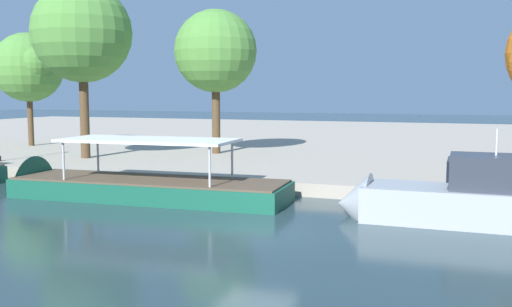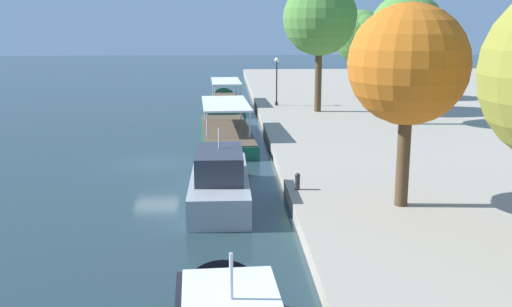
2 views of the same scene
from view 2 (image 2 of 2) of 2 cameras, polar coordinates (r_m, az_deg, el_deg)
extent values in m
plane|color=#23383D|center=(34.76, -9.64, -0.99)|extent=(220.00, 220.00, 0.00)
cube|color=#14513D|center=(55.58, -2.88, 4.42)|extent=(11.16, 3.29, 1.36)
cone|color=#14513D|center=(61.54, -3.14, 5.22)|extent=(1.51, 2.58, 2.52)
cube|color=brown|center=(55.48, -2.89, 5.16)|extent=(10.93, 3.14, 0.08)
cylinder|color=#B2B2B7|center=(58.35, -4.14, 6.36)|extent=(0.10, 0.10, 1.64)
cylinder|color=#B2B2B7|center=(58.45, -1.93, 6.40)|extent=(0.10, 0.10, 1.64)
cylinder|color=#B2B2B7|center=(52.32, -3.98, 5.64)|extent=(0.10, 0.10, 1.64)
cylinder|color=#B2B2B7|center=(52.43, -1.52, 5.68)|extent=(0.10, 0.10, 1.64)
cube|color=silver|center=(55.28, -2.91, 6.94)|extent=(6.96, 2.88, 0.12)
cube|color=#14513D|center=(40.82, -2.92, 1.49)|extent=(12.49, 4.00, 1.24)
cone|color=#14513D|center=(47.36, -3.37, 3.04)|extent=(1.56, 3.07, 3.00)
cube|color=brown|center=(40.69, -2.93, 2.40)|extent=(12.24, 3.82, 0.08)
cylinder|color=#B2B2B7|center=(43.85, -4.93, 4.24)|extent=(0.10, 0.10, 1.63)
cylinder|color=#B2B2B7|center=(43.98, -1.45, 4.31)|extent=(0.10, 0.10, 1.63)
cylinder|color=#B2B2B7|center=(37.16, -4.71, 2.73)|extent=(0.10, 0.10, 1.63)
cylinder|color=#B2B2B7|center=(37.31, -0.61, 2.81)|extent=(0.10, 0.10, 1.63)
cube|color=silver|center=(40.42, -2.96, 4.81)|extent=(7.80, 3.48, 0.12)
cube|color=#9EA3A8|center=(27.38, -3.49, -3.60)|extent=(8.59, 2.60, 1.68)
cone|color=#9EA3A8|center=(31.91, -3.45, -1.25)|extent=(1.21, 2.44, 2.44)
cube|color=#2D333D|center=(26.39, -3.55, -0.98)|extent=(3.87, 2.07, 1.21)
cube|color=black|center=(27.83, -3.53, -0.13)|extent=(1.04, 1.93, 0.73)
cylinder|color=silver|center=(26.58, -3.57, 1.47)|extent=(0.08, 0.08, 0.92)
cone|color=black|center=(17.80, -3.39, -12.91)|extent=(1.33, 2.44, 2.37)
cube|color=black|center=(13.58, -2.66, -14.11)|extent=(1.16, 1.93, 0.85)
cylinder|color=silver|center=(12.10, -2.39, -11.68)|extent=(0.08, 0.08, 0.98)
cylinder|color=#2D2D33|center=(26.88, 3.99, -2.86)|extent=(0.22, 0.22, 0.59)
sphere|color=#2D2D33|center=(26.79, 4.01, -2.12)|extent=(0.25, 0.25, 0.25)
cylinder|color=black|center=(53.44, 1.99, 6.70)|extent=(0.12, 0.12, 3.86)
sphere|color=white|center=(53.26, 2.01, 8.96)|extent=(0.41, 0.41, 0.41)
cylinder|color=black|center=(53.65, 1.98, 4.80)|extent=(0.26, 0.26, 0.30)
cylinder|color=#4C3823|center=(44.90, 13.97, 5.73)|extent=(0.54, 0.54, 4.70)
sphere|color=#4C8438|center=(44.61, 14.27, 11.32)|extent=(5.41, 5.41, 5.41)
sphere|color=#4C8438|center=(44.28, 15.32, 11.04)|extent=(2.46, 2.46, 2.46)
sphere|color=#4C8438|center=(45.15, 13.52, 10.45)|extent=(2.76, 2.76, 2.76)
cylinder|color=#4C3823|center=(49.97, 5.99, 7.09)|extent=(0.56, 0.56, 5.37)
sphere|color=#4C8438|center=(49.74, 6.12, 12.76)|extent=(6.01, 6.01, 6.01)
sphere|color=#4C8438|center=(51.10, 7.34, 13.08)|extent=(4.13, 4.13, 4.13)
sphere|color=#4C8438|center=(51.11, 7.61, 12.68)|extent=(3.51, 3.51, 3.51)
cylinder|color=#4C3823|center=(59.93, 9.87, 7.22)|extent=(0.43, 0.43, 3.97)
sphere|color=#4C8438|center=(59.69, 10.01, 10.97)|extent=(5.18, 5.18, 5.18)
sphere|color=#4C8438|center=(58.47, 9.65, 11.18)|extent=(3.00, 3.00, 3.00)
sphere|color=#4C8438|center=(58.63, 10.52, 11.63)|extent=(2.98, 2.98, 2.98)
cylinder|color=#4C3823|center=(24.87, 13.94, -0.45)|extent=(0.53, 0.53, 3.99)
sphere|color=#BC6019|center=(24.32, 14.42, 8.29)|extent=(4.80, 4.80, 4.80)
sphere|color=#BC6019|center=(24.76, 12.15, 10.01)|extent=(2.49, 2.49, 2.49)
sphere|color=#BC6019|center=(24.95, 12.40, 7.53)|extent=(2.95, 2.95, 2.95)
camera|label=1|loc=(34.84, -41.54, 3.81)|focal=40.25mm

